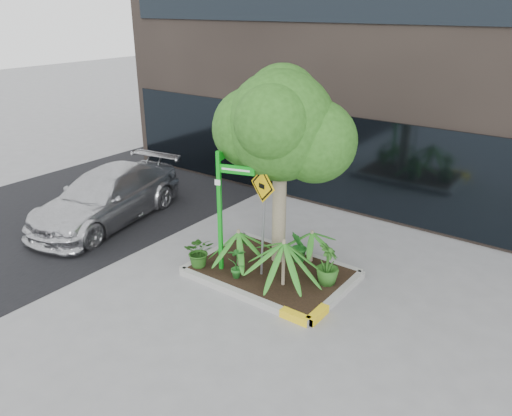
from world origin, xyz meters
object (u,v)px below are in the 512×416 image
Objects in this scene: tree at (281,126)px; parked_car at (107,197)px; cattle_sign at (263,204)px; street_sign_post at (223,200)px.

parked_car is at bearing -172.66° from tree.
tree is 5.70m from parked_car.
cattle_sign is (5.18, -0.09, 1.05)m from parked_car.
tree is at bearing 113.42° from cattle_sign.
tree is 1.85× the size of cattle_sign.
tree reaches higher than parked_car.
tree is 0.92× the size of parked_car.
street_sign_post is (4.37, -0.36, 1.02)m from parked_car.
street_sign_post reaches higher than parked_car.
tree is 1.62m from cattle_sign.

